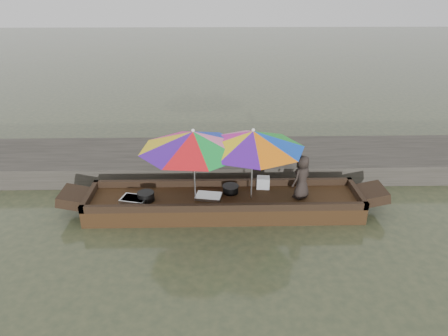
{
  "coord_description": "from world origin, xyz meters",
  "views": [
    {
      "loc": [
        -0.18,
        -7.46,
        4.51
      ],
      "look_at": [
        0.0,
        0.1,
        1.0
      ],
      "focal_mm": 32.0,
      "sensor_mm": 36.0,
      "label": 1
    }
  ],
  "objects_px": {
    "umbrella_bow": "(194,165)",
    "umbrella_stern": "(252,164)",
    "tray_scallop": "(209,196)",
    "vendor": "(302,177)",
    "charcoal_grill": "(231,189)",
    "boat_hull": "(224,205)",
    "cooking_pot": "(146,196)",
    "tray_crayfish": "(134,200)",
    "supply_bag": "(263,183)"
  },
  "relations": [
    {
      "from": "boat_hull",
      "to": "cooking_pot",
      "type": "height_order",
      "value": "cooking_pot"
    },
    {
      "from": "charcoal_grill",
      "to": "umbrella_stern",
      "type": "xyz_separation_m",
      "value": [
        0.43,
        -0.22,
        0.7
      ]
    },
    {
      "from": "tray_scallop",
      "to": "umbrella_bow",
      "type": "height_order",
      "value": "umbrella_bow"
    },
    {
      "from": "boat_hull",
      "to": "umbrella_bow",
      "type": "xyz_separation_m",
      "value": [
        -0.62,
        0.0,
        0.95
      ]
    },
    {
      "from": "vendor",
      "to": "umbrella_bow",
      "type": "bearing_deg",
      "value": -40.87
    },
    {
      "from": "tray_scallop",
      "to": "cooking_pot",
      "type": "bearing_deg",
      "value": -176.3
    },
    {
      "from": "umbrella_stern",
      "to": "boat_hull",
      "type": "bearing_deg",
      "value": 180.0
    },
    {
      "from": "supply_bag",
      "to": "umbrella_bow",
      "type": "xyz_separation_m",
      "value": [
        -1.5,
        -0.43,
        0.65
      ]
    },
    {
      "from": "vendor",
      "to": "umbrella_stern",
      "type": "height_order",
      "value": "umbrella_stern"
    },
    {
      "from": "umbrella_bow",
      "to": "umbrella_stern",
      "type": "height_order",
      "value": "same"
    },
    {
      "from": "boat_hull",
      "to": "charcoal_grill",
      "type": "xyz_separation_m",
      "value": [
        0.15,
        0.22,
        0.25
      ]
    },
    {
      "from": "boat_hull",
      "to": "supply_bag",
      "type": "height_order",
      "value": "supply_bag"
    },
    {
      "from": "umbrella_bow",
      "to": "charcoal_grill",
      "type": "bearing_deg",
      "value": 15.86
    },
    {
      "from": "tray_scallop",
      "to": "vendor",
      "type": "distance_m",
      "value": 2.01
    },
    {
      "from": "tray_scallop",
      "to": "charcoal_grill",
      "type": "bearing_deg",
      "value": 23.78
    },
    {
      "from": "supply_bag",
      "to": "tray_crayfish",
      "type": "bearing_deg",
      "value": -168.6
    },
    {
      "from": "tray_scallop",
      "to": "vendor",
      "type": "relative_size",
      "value": 0.55
    },
    {
      "from": "cooking_pot",
      "to": "umbrella_stern",
      "type": "height_order",
      "value": "umbrella_stern"
    },
    {
      "from": "tray_crayfish",
      "to": "tray_scallop",
      "type": "xyz_separation_m",
      "value": [
        1.56,
        0.14,
        -0.01
      ]
    },
    {
      "from": "vendor",
      "to": "cooking_pot",
      "type": "bearing_deg",
      "value": -39.28
    },
    {
      "from": "cooking_pot",
      "to": "umbrella_bow",
      "type": "relative_size",
      "value": 0.16
    },
    {
      "from": "cooking_pot",
      "to": "tray_crayfish",
      "type": "xyz_separation_m",
      "value": [
        -0.24,
        -0.05,
        -0.05
      ]
    },
    {
      "from": "supply_bag",
      "to": "vendor",
      "type": "relative_size",
      "value": 0.29
    },
    {
      "from": "charcoal_grill",
      "to": "umbrella_bow",
      "type": "relative_size",
      "value": 0.15
    },
    {
      "from": "umbrella_bow",
      "to": "umbrella_stern",
      "type": "distance_m",
      "value": 1.19
    },
    {
      "from": "tray_scallop",
      "to": "boat_hull",
      "type": "bearing_deg",
      "value": -1.05
    },
    {
      "from": "cooking_pot",
      "to": "vendor",
      "type": "height_order",
      "value": "vendor"
    },
    {
      "from": "tray_crayfish",
      "to": "tray_scallop",
      "type": "distance_m",
      "value": 1.56
    },
    {
      "from": "tray_scallop",
      "to": "umbrella_stern",
      "type": "bearing_deg",
      "value": -0.38
    },
    {
      "from": "tray_crayfish",
      "to": "supply_bag",
      "type": "height_order",
      "value": "supply_bag"
    },
    {
      "from": "charcoal_grill",
      "to": "tray_crayfish",
      "type": "bearing_deg",
      "value": -170.31
    },
    {
      "from": "boat_hull",
      "to": "umbrella_bow",
      "type": "relative_size",
      "value": 2.6
    },
    {
      "from": "supply_bag",
      "to": "umbrella_bow",
      "type": "bearing_deg",
      "value": -164.06
    },
    {
      "from": "cooking_pot",
      "to": "vendor",
      "type": "xyz_separation_m",
      "value": [
        3.28,
        0.05,
        0.39
      ]
    },
    {
      "from": "umbrella_bow",
      "to": "umbrella_stern",
      "type": "relative_size",
      "value": 1.05
    },
    {
      "from": "boat_hull",
      "to": "umbrella_stern",
      "type": "xyz_separation_m",
      "value": [
        0.58,
        0.0,
        0.95
      ]
    },
    {
      "from": "tray_crayfish",
      "to": "cooking_pot",
      "type": "bearing_deg",
      "value": 12.21
    },
    {
      "from": "charcoal_grill",
      "to": "vendor",
      "type": "bearing_deg",
      "value": -9.29
    },
    {
      "from": "cooking_pot",
      "to": "tray_scallop",
      "type": "relative_size",
      "value": 0.66
    },
    {
      "from": "boat_hull",
      "to": "tray_scallop",
      "type": "relative_size",
      "value": 10.89
    },
    {
      "from": "charcoal_grill",
      "to": "tray_scallop",
      "type": "bearing_deg",
      "value": -156.22
    },
    {
      "from": "boat_hull",
      "to": "tray_crayfish",
      "type": "bearing_deg",
      "value": -176.03
    },
    {
      "from": "charcoal_grill",
      "to": "supply_bag",
      "type": "height_order",
      "value": "supply_bag"
    },
    {
      "from": "charcoal_grill",
      "to": "umbrella_bow",
      "type": "bearing_deg",
      "value": -164.14
    },
    {
      "from": "tray_scallop",
      "to": "umbrella_bow",
      "type": "bearing_deg",
      "value": -178.77
    },
    {
      "from": "cooking_pot",
      "to": "vendor",
      "type": "relative_size",
      "value": 0.37
    },
    {
      "from": "boat_hull",
      "to": "tray_crayfish",
      "type": "distance_m",
      "value": 1.91
    },
    {
      "from": "cooking_pot",
      "to": "charcoal_grill",
      "type": "distance_m",
      "value": 1.82
    },
    {
      "from": "tray_crayfish",
      "to": "charcoal_grill",
      "type": "bearing_deg",
      "value": 9.69
    },
    {
      "from": "umbrella_bow",
      "to": "umbrella_stern",
      "type": "bearing_deg",
      "value": 0.0
    }
  ]
}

